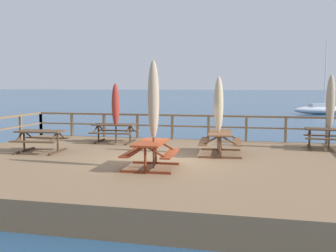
% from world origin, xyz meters
% --- Properties ---
extents(ground_plane, '(600.00, 600.00, 0.00)m').
position_xyz_m(ground_plane, '(0.00, 0.00, 0.00)').
color(ground_plane, navy).
extents(wooden_deck, '(14.68, 10.26, 0.70)m').
position_xyz_m(wooden_deck, '(0.00, 0.00, 0.35)').
color(wooden_deck, '#846647').
rests_on(wooden_deck, ground).
extents(railing_waterside_far, '(14.48, 0.10, 1.09)m').
position_xyz_m(railing_waterside_far, '(-0.00, 4.98, 1.44)').
color(railing_waterside_far, brown).
rests_on(railing_waterside_far, wooden_deck).
extents(picnic_table_mid_right, '(1.79, 1.47, 0.78)m').
position_xyz_m(picnic_table_mid_right, '(-2.89, 3.37, 1.25)').
color(picnic_table_mid_right, brown).
rests_on(picnic_table_mid_right, wooden_deck).
extents(picnic_table_front_right, '(1.47, 1.75, 0.78)m').
position_xyz_m(picnic_table_front_right, '(0.01, -1.41, 1.25)').
color(picnic_table_front_right, '#993819').
rests_on(picnic_table_front_right, wooden_deck).
extents(picnic_table_mid_left, '(1.57, 2.13, 0.78)m').
position_xyz_m(picnic_table_mid_left, '(1.68, 1.48, 1.26)').
color(picnic_table_mid_left, brown).
rests_on(picnic_table_mid_left, wooden_deck).
extents(picnic_table_back_right, '(1.92, 1.47, 0.78)m').
position_xyz_m(picnic_table_back_right, '(5.54, 3.49, 1.26)').
color(picnic_table_back_right, brown).
rests_on(picnic_table_back_right, wooden_deck).
extents(picnic_table_front_left, '(1.72, 1.50, 0.78)m').
position_xyz_m(picnic_table_front_left, '(-4.55, 0.47, 1.25)').
color(picnic_table_front_left, brown).
rests_on(picnic_table_front_left, wooden_deck).
extents(patio_umbrella_tall_mid_left, '(0.32, 0.32, 2.44)m').
position_xyz_m(patio_umbrella_tall_mid_left, '(-2.81, 3.37, 2.25)').
color(patio_umbrella_tall_mid_left, '#4C3828').
rests_on(patio_umbrella_tall_mid_left, wooden_deck).
extents(patio_umbrella_short_mid, '(0.32, 0.32, 3.05)m').
position_xyz_m(patio_umbrella_short_mid, '(0.08, -1.37, 2.64)').
color(patio_umbrella_short_mid, '#4C3828').
rests_on(patio_umbrella_short_mid, wooden_deck).
extents(patio_umbrella_tall_back_left, '(0.32, 0.32, 2.65)m').
position_xyz_m(patio_umbrella_tall_back_left, '(1.60, 1.45, 2.38)').
color(patio_umbrella_tall_back_left, '#4C3828').
rests_on(patio_umbrella_tall_back_left, wooden_deck).
extents(patio_umbrella_tall_mid_right, '(0.32, 0.32, 2.75)m').
position_xyz_m(patio_umbrella_tall_mid_right, '(5.47, 3.50, 2.45)').
color(patio_umbrella_tall_mid_right, '#4C3828').
rests_on(patio_umbrella_tall_mid_right, wooden_deck).
extents(sailboat_distant, '(6.23, 3.23, 7.72)m').
position_xyz_m(sailboat_distant, '(9.12, 33.93, 0.51)').
color(sailboat_distant, silver).
rests_on(sailboat_distant, ground).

